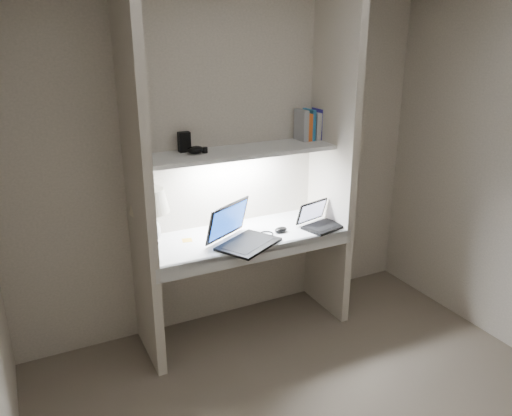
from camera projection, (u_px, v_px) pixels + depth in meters
back_wall at (228, 160)px, 3.64m from camera, size 3.20×0.01×2.50m
alcove_panel_left at (138, 183)px, 3.10m from camera, size 0.06×0.55×2.50m
alcove_panel_right at (333, 158)px, 3.72m from camera, size 0.06×0.55×2.50m
desk at (245, 237)px, 3.58m from camera, size 1.40×0.55×0.04m
desk_apron at (261, 254)px, 3.37m from camera, size 1.46×0.03×0.10m
shelf at (238, 152)px, 3.46m from camera, size 1.40×0.36×0.03m
strip_light at (238, 155)px, 3.47m from camera, size 0.60×0.04×0.02m
table_lamp at (149, 207)px, 3.32m from camera, size 0.27×0.27×0.39m
laptop_main at (241, 235)px, 3.40m from camera, size 0.53×0.51×0.27m
laptop_netbook at (319, 221)px, 3.70m from camera, size 0.34×0.31×0.18m
speaker at (223, 219)px, 3.68m from camera, size 0.10×0.08×0.13m
mouse at (281, 230)px, 3.60m from camera, size 0.12×0.09×0.04m
cable_coil at (266, 234)px, 3.56m from camera, size 0.11×0.11×0.01m
sticky_note at (187, 240)px, 3.46m from camera, size 0.08×0.08×0.00m
book_row at (311, 125)px, 3.76m from camera, size 0.22×0.15×0.23m
shelf_box at (184, 142)px, 3.38m from camera, size 0.08×0.06×0.14m
shelf_gadget at (196, 150)px, 3.33m from camera, size 0.13×0.10×0.05m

